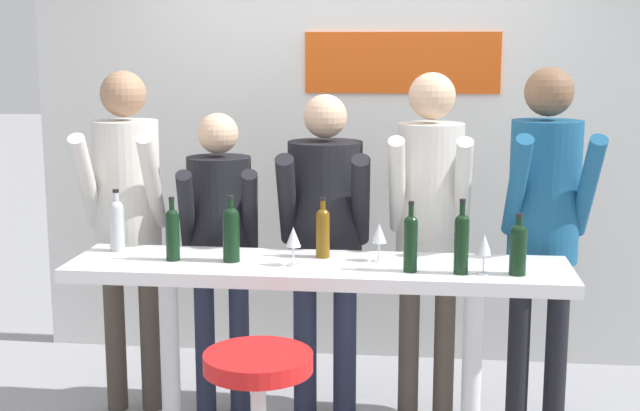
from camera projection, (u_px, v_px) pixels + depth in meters
back_wall at (348, 142)px, 5.46m from camera, size 3.87×0.12×2.70m
tasting_table at (318, 298)px, 4.06m from camera, size 2.27×0.53×0.97m
person_far_left at (127, 202)px, 4.61m from camera, size 0.45×0.58×1.81m
person_left at (220, 230)px, 4.60m from camera, size 0.45×0.55×1.60m
person_center_left at (325, 222)px, 4.55m from camera, size 0.48×0.57×1.70m
person_center at (430, 206)px, 4.50m from camera, size 0.40×0.54×1.81m
person_center_right at (544, 208)px, 4.37m from camera, size 0.43×0.57×1.84m
wine_bottle_0 at (117, 223)px, 4.24m from camera, size 0.07×0.07×0.30m
wine_bottle_1 at (411, 240)px, 3.85m from camera, size 0.06×0.06×0.31m
wine_bottle_2 at (172, 232)px, 4.06m from camera, size 0.06×0.06×0.29m
wine_bottle_3 at (518, 246)px, 3.80m from camera, size 0.07×0.07×0.27m
wine_bottle_4 at (231, 231)px, 4.03m from camera, size 0.08×0.08×0.30m
wine_bottle_5 at (323, 230)px, 4.11m from camera, size 0.06×0.06×0.28m
wine_bottle_6 at (462, 241)px, 3.82m from camera, size 0.06×0.06×0.33m
wine_glass_0 at (484, 246)px, 3.81m from camera, size 0.07×0.07×0.18m
wine_glass_1 at (293, 238)px, 3.96m from camera, size 0.07×0.07×0.18m
wine_glass_2 at (379, 234)px, 4.04m from camera, size 0.07×0.07×0.18m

